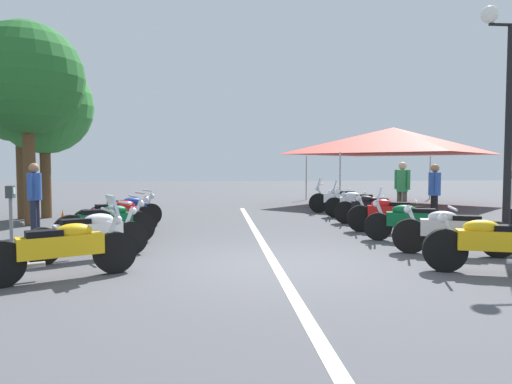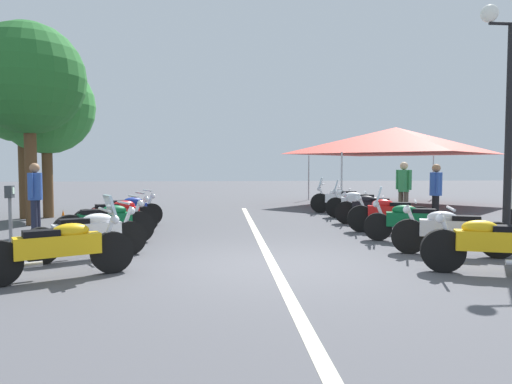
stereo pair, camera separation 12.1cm
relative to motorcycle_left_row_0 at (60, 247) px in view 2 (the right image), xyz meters
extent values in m
plane|color=#4C4C51|center=(0.74, -3.18, -0.47)|extent=(80.00, 80.00, 0.00)
cube|color=beige|center=(3.55, -3.18, -0.47)|extent=(14.66, 0.16, 0.01)
cylinder|color=black|center=(0.35, -0.65, -0.15)|extent=(0.43, 0.63, 0.64)
cube|color=#EAB214|center=(-0.02, 0.03, 0.03)|extent=(0.80, 1.17, 0.30)
ellipsoid|color=#EAB214|center=(0.07, -0.13, 0.23)|extent=(0.48, 0.58, 0.22)
cube|color=black|center=(-0.12, 0.22, 0.21)|extent=(0.46, 0.55, 0.12)
cylinder|color=silver|center=(0.32, -0.60, 0.15)|extent=(0.20, 0.29, 0.58)
cylinder|color=silver|center=(0.30, -0.56, 0.51)|extent=(0.56, 0.33, 0.04)
sphere|color=silver|center=(0.37, -0.70, 0.35)|extent=(0.14, 0.14, 0.14)
cylinder|color=silver|center=(-0.08, 0.52, -0.24)|extent=(0.33, 0.52, 0.08)
cube|color=silver|center=(0.34, -0.63, 0.58)|extent=(0.37, 0.28, 0.32)
cylinder|color=black|center=(1.81, -0.63, -0.16)|extent=(0.43, 0.61, 0.63)
cylinder|color=black|center=(1.06, 0.68, -0.16)|extent=(0.43, 0.61, 0.63)
cube|color=white|center=(1.44, 0.02, 0.02)|extent=(0.81, 1.13, 0.30)
ellipsoid|color=white|center=(1.53, -0.13, 0.22)|extent=(0.48, 0.58, 0.22)
cube|color=black|center=(1.33, 0.21, 0.20)|extent=(0.46, 0.55, 0.12)
cylinder|color=silver|center=(1.78, -0.58, 0.14)|extent=(0.21, 0.29, 0.58)
cylinder|color=silver|center=(1.76, -0.54, 0.50)|extent=(0.56, 0.34, 0.04)
sphere|color=silver|center=(1.84, -0.67, 0.34)|extent=(0.14, 0.14, 0.14)
cylinder|color=silver|center=(1.37, 0.51, -0.25)|extent=(0.34, 0.52, 0.08)
cylinder|color=black|center=(3.15, -0.56, -0.13)|extent=(0.44, 0.67, 0.68)
cylinder|color=black|center=(2.52, 0.67, -0.13)|extent=(0.44, 0.67, 0.68)
cube|color=#0C592D|center=(2.83, 0.05, 0.05)|extent=(0.73, 1.06, 0.30)
ellipsoid|color=#0C592D|center=(2.92, -0.11, 0.25)|extent=(0.47, 0.58, 0.22)
cube|color=black|center=(2.73, 0.25, 0.23)|extent=(0.45, 0.55, 0.12)
cylinder|color=silver|center=(3.13, -0.51, 0.17)|extent=(0.20, 0.29, 0.58)
cylinder|color=silver|center=(3.11, -0.47, 0.53)|extent=(0.57, 0.32, 0.04)
sphere|color=silver|center=(3.18, -0.61, 0.37)|extent=(0.14, 0.14, 0.14)
cylinder|color=silver|center=(2.80, 0.50, -0.23)|extent=(0.32, 0.52, 0.08)
cylinder|color=black|center=(4.56, -0.46, -0.14)|extent=(0.44, 0.65, 0.66)
cylinder|color=black|center=(3.91, 0.73, -0.14)|extent=(0.44, 0.65, 0.66)
cube|color=red|center=(4.23, 0.13, 0.04)|extent=(0.74, 1.04, 0.30)
ellipsoid|color=red|center=(4.32, -0.02, 0.24)|extent=(0.48, 0.58, 0.22)
cube|color=black|center=(4.13, 0.33, 0.22)|extent=(0.46, 0.55, 0.12)
cylinder|color=silver|center=(4.53, -0.41, 0.16)|extent=(0.20, 0.29, 0.58)
cylinder|color=silver|center=(4.51, -0.37, 0.52)|extent=(0.56, 0.33, 0.04)
sphere|color=silver|center=(4.58, -0.51, 0.36)|extent=(0.14, 0.14, 0.14)
cylinder|color=silver|center=(4.20, 0.58, -0.24)|extent=(0.33, 0.52, 0.08)
cylinder|color=black|center=(6.04, -0.41, -0.16)|extent=(0.42, 0.60, 0.61)
cylinder|color=black|center=(5.36, 0.80, -0.16)|extent=(0.42, 0.60, 0.61)
cube|color=navy|center=(5.70, 0.20, 0.02)|extent=(0.76, 1.06, 0.30)
ellipsoid|color=navy|center=(5.79, 0.04, 0.22)|extent=(0.48, 0.58, 0.22)
cube|color=black|center=(5.59, 0.39, 0.20)|extent=(0.46, 0.55, 0.12)
cylinder|color=silver|center=(6.01, -0.36, 0.14)|extent=(0.20, 0.29, 0.58)
cylinder|color=silver|center=(5.99, -0.32, 0.50)|extent=(0.56, 0.34, 0.04)
sphere|color=silver|center=(6.06, -0.45, 0.34)|extent=(0.14, 0.14, 0.14)
cylinder|color=silver|center=(5.65, 0.65, -0.26)|extent=(0.34, 0.52, 0.08)
cylinder|color=black|center=(0.02, -5.76, -0.13)|extent=(0.33, 0.68, 0.67)
cube|color=#EAB214|center=(-0.19, -6.42, 0.05)|extent=(0.59, 1.10, 0.30)
ellipsoid|color=#EAB214|center=(-0.13, -6.25, 0.25)|extent=(0.40, 0.57, 0.22)
cube|color=black|center=(-0.25, -6.63, 0.23)|extent=(0.39, 0.54, 0.12)
cylinder|color=silver|center=(0.00, -5.81, 0.17)|extent=(0.15, 0.30, 0.58)
cylinder|color=silver|center=(-0.01, -5.85, 0.53)|extent=(0.60, 0.22, 0.04)
sphere|color=silver|center=(0.04, -5.71, 0.37)|extent=(0.14, 0.14, 0.14)
cylinder|color=black|center=(1.55, -5.85, -0.14)|extent=(0.37, 0.65, 0.65)
cylinder|color=black|center=(1.00, -7.24, -0.14)|extent=(0.37, 0.65, 0.65)
cube|color=silver|center=(1.28, -6.54, 0.04)|extent=(0.68, 1.16, 0.30)
ellipsoid|color=silver|center=(1.34, -6.38, 0.24)|extent=(0.43, 0.58, 0.22)
cube|color=black|center=(1.20, -6.75, 0.22)|extent=(0.42, 0.54, 0.12)
cylinder|color=silver|center=(1.53, -5.90, 0.16)|extent=(0.17, 0.30, 0.58)
cylinder|color=silver|center=(1.51, -5.94, 0.52)|extent=(0.59, 0.26, 0.04)
sphere|color=silver|center=(1.57, -5.80, 0.36)|extent=(0.14, 0.14, 0.14)
cylinder|color=silver|center=(0.94, -6.90, -0.24)|extent=(0.28, 0.54, 0.08)
cylinder|color=black|center=(3.06, -5.76, -0.16)|extent=(0.33, 0.62, 0.61)
cylinder|color=black|center=(2.58, -7.14, -0.16)|extent=(0.33, 0.62, 0.61)
cube|color=#0C592D|center=(2.82, -6.45, 0.02)|extent=(0.63, 1.14, 0.30)
ellipsoid|color=#0C592D|center=(2.88, -6.28, 0.22)|extent=(0.42, 0.58, 0.22)
cube|color=black|center=(2.75, -6.66, 0.20)|extent=(0.40, 0.54, 0.12)
cylinder|color=silver|center=(3.04, -5.82, 0.14)|extent=(0.16, 0.30, 0.58)
cylinder|color=silver|center=(3.03, -5.86, 0.50)|extent=(0.60, 0.24, 0.04)
sphere|color=silver|center=(3.08, -5.72, 0.34)|extent=(0.14, 0.14, 0.14)
cylinder|color=silver|center=(2.51, -6.81, -0.25)|extent=(0.26, 0.55, 0.08)
cube|color=silver|center=(3.06, -5.78, 0.57)|extent=(0.38, 0.23, 0.32)
cylinder|color=black|center=(4.38, -5.77, -0.14)|extent=(0.30, 0.67, 0.66)
cylinder|color=black|center=(4.02, -7.14, -0.14)|extent=(0.30, 0.67, 0.66)
cube|color=red|center=(4.20, -6.46, 0.04)|extent=(0.54, 1.11, 0.30)
ellipsoid|color=red|center=(4.24, -6.28, 0.24)|extent=(0.38, 0.57, 0.22)
cube|color=black|center=(4.15, -6.67, 0.22)|extent=(0.37, 0.53, 0.12)
cylinder|color=silver|center=(4.36, -5.83, 0.16)|extent=(0.14, 0.30, 0.58)
cylinder|color=silver|center=(4.35, -5.87, 0.52)|extent=(0.61, 0.19, 0.04)
sphere|color=silver|center=(4.39, -5.73, 0.36)|extent=(0.14, 0.14, 0.14)
cylinder|color=silver|center=(3.92, -6.82, -0.24)|extent=(0.21, 0.55, 0.08)
cylinder|color=black|center=(5.99, -5.84, -0.15)|extent=(0.34, 0.65, 0.64)
cylinder|color=black|center=(5.52, -7.19, -0.15)|extent=(0.34, 0.65, 0.64)
cube|color=black|center=(5.75, -6.52, 0.03)|extent=(0.63, 1.12, 0.30)
ellipsoid|color=black|center=(5.81, -6.35, 0.23)|extent=(0.42, 0.58, 0.22)
cube|color=black|center=(5.68, -6.73, 0.21)|extent=(0.41, 0.54, 0.12)
cylinder|color=silver|center=(5.97, -5.90, 0.15)|extent=(0.16, 0.30, 0.58)
cylinder|color=silver|center=(5.96, -5.94, 0.51)|extent=(0.60, 0.24, 0.04)
sphere|color=silver|center=(6.01, -5.80, 0.35)|extent=(0.14, 0.14, 0.14)
cylinder|color=silver|center=(5.44, -6.86, -0.25)|extent=(0.26, 0.55, 0.08)
cylinder|color=black|center=(7.51, -5.92, -0.15)|extent=(0.31, 0.66, 0.64)
cylinder|color=black|center=(7.13, -7.28, -0.15)|extent=(0.31, 0.66, 0.64)
cube|color=white|center=(7.32, -6.60, 0.03)|extent=(0.56, 1.11, 0.30)
ellipsoid|color=white|center=(7.37, -6.43, 0.23)|extent=(0.39, 0.57, 0.22)
cube|color=black|center=(7.26, -6.81, 0.21)|extent=(0.38, 0.53, 0.12)
cylinder|color=silver|center=(7.50, -5.98, 0.15)|extent=(0.15, 0.30, 0.58)
cylinder|color=silver|center=(7.48, -6.02, 0.51)|extent=(0.61, 0.21, 0.04)
sphere|color=silver|center=(7.53, -5.87, 0.35)|extent=(0.14, 0.14, 0.14)
cylinder|color=silver|center=(7.03, -6.96, -0.24)|extent=(0.23, 0.55, 0.08)
cube|color=silver|center=(7.51, -5.94, 0.58)|extent=(0.38, 0.22, 0.32)
cylinder|color=black|center=(9.02, -5.75, -0.13)|extent=(0.37, 0.68, 0.68)
cylinder|color=black|center=(8.49, -7.18, -0.13)|extent=(0.37, 0.68, 0.68)
cube|color=white|center=(8.76, -6.46, 0.05)|extent=(0.66, 1.18, 0.30)
ellipsoid|color=white|center=(8.82, -6.30, 0.25)|extent=(0.42, 0.58, 0.22)
cube|color=black|center=(8.68, -6.67, 0.23)|extent=(0.41, 0.54, 0.12)
cylinder|color=silver|center=(9.00, -5.81, 0.17)|extent=(0.17, 0.30, 0.58)
cylinder|color=silver|center=(8.98, -5.85, 0.53)|extent=(0.60, 0.25, 0.04)
sphere|color=silver|center=(9.04, -5.71, 0.37)|extent=(0.14, 0.14, 0.14)
cylinder|color=silver|center=(8.43, -6.83, -0.23)|extent=(0.27, 0.54, 0.08)
cube|color=silver|center=(9.01, -5.77, 0.60)|extent=(0.38, 0.24, 0.32)
cylinder|color=black|center=(1.57, -7.75, 1.67)|extent=(0.14, 0.14, 4.29)
cylinder|color=black|center=(1.57, -7.75, 3.82)|extent=(0.06, 0.90, 0.06)
sphere|color=white|center=(1.57, -7.30, 4.00)|extent=(0.32, 0.32, 0.32)
cylinder|color=slate|center=(1.79, 1.47, 0.08)|extent=(0.06, 0.06, 1.10)
cube|color=#33383D|center=(1.79, 1.47, 0.71)|extent=(0.19, 0.14, 0.22)
cube|color=#B2D8BF|center=(1.79, 1.41, 0.73)|extent=(0.10, 0.02, 0.12)
cube|color=orange|center=(4.32, 1.38, -0.45)|extent=(0.36, 0.36, 0.03)
cone|color=orange|center=(4.32, 1.38, -0.15)|extent=(0.26, 0.26, 0.60)
cylinder|color=white|center=(4.32, 1.38, -0.13)|extent=(0.19, 0.19, 0.07)
cube|color=orange|center=(1.60, -7.80, -0.45)|extent=(0.36, 0.36, 0.03)
cone|color=orange|center=(1.60, -7.80, -0.15)|extent=(0.26, 0.26, 0.60)
cylinder|color=white|center=(1.60, -7.80, -0.13)|extent=(0.19, 0.19, 0.07)
cylinder|color=brown|center=(6.48, -7.77, -0.04)|extent=(0.14, 0.14, 0.87)
cylinder|color=brown|center=(6.63, -7.67, -0.04)|extent=(0.14, 0.14, 0.87)
cylinder|color=#338C4C|center=(6.55, -7.72, 0.72)|extent=(0.32, 0.32, 0.65)
cylinder|color=#338C4C|center=(6.37, -7.84, 0.76)|extent=(0.09, 0.09, 0.58)
cylinder|color=#338C4C|center=(6.73, -7.60, 0.76)|extent=(0.09, 0.09, 0.58)
sphere|color=#D8AD84|center=(6.55, -7.72, 1.17)|extent=(0.23, 0.23, 0.23)
cylinder|color=black|center=(5.19, -8.09, -0.05)|extent=(0.14, 0.14, 0.84)
cylinder|color=black|center=(5.37, -8.13, -0.05)|extent=(0.14, 0.14, 0.84)
cylinder|color=#2D51A5|center=(5.28, -8.11, 0.68)|extent=(0.32, 0.32, 0.63)
cylinder|color=#2D51A5|center=(5.06, -8.07, 0.71)|extent=(0.09, 0.09, 0.56)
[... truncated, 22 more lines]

